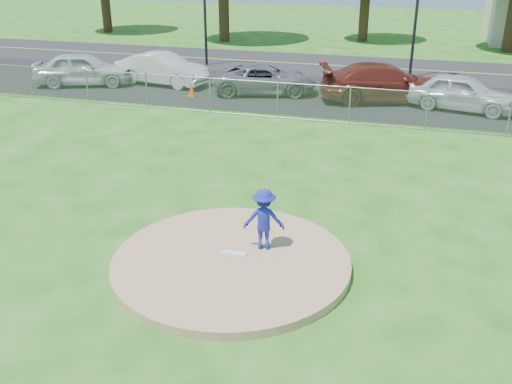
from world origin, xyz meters
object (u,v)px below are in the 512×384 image
parked_car_darkred (385,83)px  parked_car_pearl (462,93)px  pitcher (264,219)px  traffic_cone (192,90)px  parked_car_gray (265,79)px  parked_car_silver (83,69)px  parked_car_white (163,69)px  traffic_signal_left (209,7)px

parked_car_darkred → parked_car_pearl: bearing=-118.1°
pitcher → traffic_cone: 15.64m
traffic_cone → parked_car_darkred: bearing=10.4°
pitcher → parked_car_gray: 15.83m
parked_car_darkred → parked_car_pearl: 3.44m
parked_car_silver → parked_car_gray: parked_car_silver is taller
parked_car_white → parked_car_pearl: bearing=-85.0°
traffic_cone → parked_car_silver: parked_car_silver is taller
parked_car_gray → parked_car_darkred: parked_car_darkred is taller
parked_car_darkred → parked_car_gray: bearing=73.9°
traffic_signal_left → pitcher: 23.38m
traffic_signal_left → traffic_cone: 8.36m
parked_car_silver → parked_car_white: (3.87, 1.27, -0.04)m
traffic_cone → parked_car_gray: size_ratio=0.13×
parked_car_silver → traffic_cone: bearing=-116.3°
parked_car_pearl → parked_car_white: bearing=99.7°
parked_car_white → parked_car_gray: (5.60, -0.41, -0.11)m
parked_car_pearl → parked_car_darkred: bearing=92.6°
parked_car_gray → parked_car_white: bearing=70.5°
parked_car_darkred → parked_car_pearl: (3.38, -0.63, -0.08)m
traffic_cone → parked_car_darkred: parked_car_darkred is taller
parked_car_gray → parked_car_pearl: size_ratio=1.09×
parked_car_white → pitcher: bearing=-139.4°
parked_car_white → traffic_signal_left: bearing=3.5°
pitcher → traffic_cone: (-7.44, 13.75, -0.60)m
pitcher → parked_car_gray: pitcher is taller
traffic_signal_left → parked_car_silver: 8.54m
traffic_cone → parked_car_pearl: (12.31, 1.01, 0.46)m
parked_car_white → parked_car_darkred: parked_car_darkred is taller
parked_car_silver → traffic_signal_left: bearing=-52.6°
traffic_cone → parked_car_white: 3.10m
traffic_signal_left → parked_car_silver: traffic_signal_left is taller
traffic_signal_left → parked_car_darkred: 12.58m
traffic_signal_left → parked_car_darkred: traffic_signal_left is taller
parked_car_white → traffic_cone: bearing=-120.3°
parked_car_silver → parked_car_white: 4.07m
parked_car_gray → parked_car_pearl: bearing=-108.4°
parked_car_white → parked_car_pearl: parked_car_white is taller
parked_car_silver → parked_car_pearl: bearing=-109.3°
pitcher → parked_car_pearl: (4.87, 14.76, -0.15)m
traffic_signal_left → parked_car_white: bearing=-95.0°
parked_car_silver → parked_car_pearl: parked_car_silver is taller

